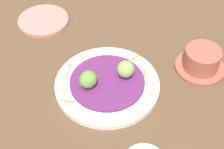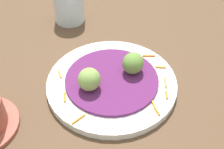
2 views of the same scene
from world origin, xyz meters
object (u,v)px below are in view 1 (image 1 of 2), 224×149
object	(u,v)px
guac_scoop_left	(126,70)
side_plate_small	(43,21)
terracotta_bowl	(201,61)
guac_scoop_center	(88,80)
main_plate	(107,85)

from	to	relation	value
guac_scoop_left	side_plate_small	xyz separation A→B (cm)	(-22.79, -26.29, -3.92)
guac_scoop_left	terracotta_bowl	distance (cm)	20.71
guac_scoop_center	main_plate	bearing A→B (deg)	112.99
guac_scoop_left	side_plate_small	size ratio (longest dim) A/B	0.30
main_plate	terracotta_bowl	distance (cm)	25.53
main_plate	side_plate_small	xyz separation A→B (cm)	(-24.67, -21.86, -0.24)
guac_scoop_center	guac_scoop_left	bearing A→B (deg)	112.99
main_plate	guac_scoop_center	world-z (taller)	guac_scoop_center
main_plate	side_plate_small	size ratio (longest dim) A/B	1.71
guac_scoop_left	side_plate_small	bearing A→B (deg)	-130.93
main_plate	terracotta_bowl	size ratio (longest dim) A/B	2.00
main_plate	guac_scoop_center	size ratio (longest dim) A/B	5.69
side_plate_small	terracotta_bowl	xyz separation A→B (cm)	(16.18, 45.85, 2.27)
side_plate_small	terracotta_bowl	distance (cm)	48.67
main_plate	side_plate_small	world-z (taller)	main_plate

